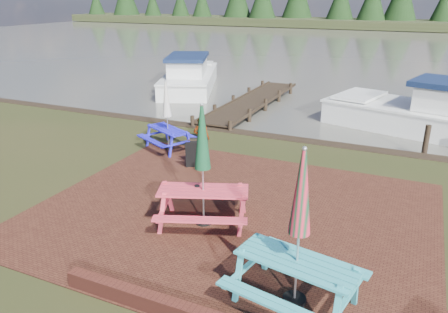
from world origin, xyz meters
TOP-DOWN VIEW (x-y plane):
  - ground at (0.00, 0.00)m, footprint 120.00×120.00m
  - paving at (0.00, 1.00)m, footprint 9.00×7.50m
  - water at (0.00, 37.00)m, footprint 120.00×60.00m
  - far_treeline at (0.00, 66.00)m, footprint 120.00×10.00m
  - picnic_table_teal at (2.20, -1.47)m, footprint 2.24×2.07m
  - picnic_table_red at (-0.39, 0.31)m, footprint 2.45×2.32m
  - picnic_table_blue at (-3.74, 4.30)m, footprint 2.11×2.03m
  - chalkboard at (-2.11, 3.24)m, footprint 0.56×0.72m
  - jetty at (-3.50, 11.28)m, footprint 1.76×9.08m
  - boat_jetty at (-8.21, 13.93)m, footprint 5.12×7.86m
  - boat_near at (4.51, 10.45)m, footprint 8.82×4.96m
  - person at (-3.20, 5.64)m, footprint 0.65×0.49m

SIDE VIEW (x-z plane):
  - ground at x=0.00m, z-range 0.00..0.00m
  - water at x=0.00m, z-range -0.01..0.01m
  - paving at x=0.00m, z-range 0.00..0.02m
  - jetty at x=-3.50m, z-range -0.39..0.61m
  - chalkboard at x=-2.11m, z-range 0.01..0.87m
  - boat_jetty at x=-8.21m, z-range -0.63..1.52m
  - boat_near at x=4.51m, z-range -0.66..1.60m
  - picnic_table_blue at x=-3.74m, z-range -0.34..1.93m
  - person at x=-3.20m, z-range 0.00..1.59m
  - picnic_table_red at x=-0.39m, z-range -0.41..2.31m
  - picnic_table_teal at x=2.20m, z-range -0.41..2.31m
  - far_treeline at x=0.00m, z-range -0.77..7.33m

